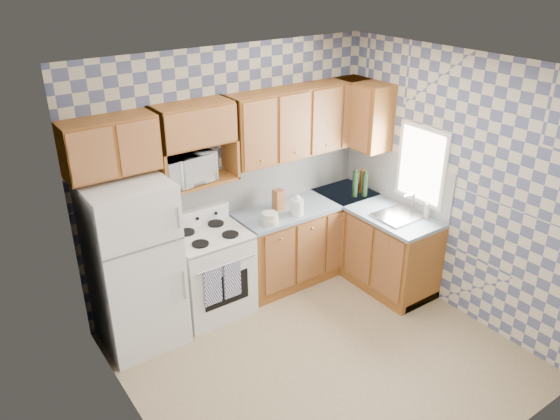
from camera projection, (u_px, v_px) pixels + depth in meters
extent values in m
plane|color=#8A7455|center=(321.00, 356.00, 5.23)|extent=(3.40, 3.40, 0.00)
cube|color=slate|center=(230.00, 175.00, 5.83)|extent=(3.40, 0.02, 2.70)
cube|color=slate|center=(455.00, 187.00, 5.53)|extent=(0.02, 3.20, 2.70)
cube|color=silver|center=(262.00, 180.00, 6.09)|extent=(2.60, 0.02, 0.56)
cube|color=silver|center=(396.00, 177.00, 6.18)|extent=(0.02, 1.60, 0.56)
cube|color=white|center=(134.00, 265.00, 5.13)|extent=(0.75, 0.70, 1.68)
cube|color=white|center=(211.00, 273.00, 5.73)|extent=(0.76, 0.65, 0.90)
cube|color=silver|center=(208.00, 235.00, 5.53)|extent=(0.76, 0.65, 0.02)
cube|color=white|center=(195.00, 217.00, 5.70)|extent=(0.76, 0.08, 0.17)
cube|color=navy|center=(213.00, 287.00, 5.36)|extent=(0.19, 0.02, 0.40)
cube|color=navy|center=(232.00, 280.00, 5.47)|extent=(0.19, 0.02, 0.40)
cube|color=brown|center=(307.00, 239.00, 6.43)|extent=(1.75, 0.60, 0.88)
cube|color=brown|center=(372.00, 243.00, 6.36)|extent=(0.60, 1.60, 0.88)
cube|color=gray|center=(308.00, 204.00, 6.22)|extent=(1.77, 0.63, 0.04)
cube|color=gray|center=(375.00, 207.00, 6.15)|extent=(0.63, 1.60, 0.04)
cube|color=brown|center=(302.00, 120.00, 5.92)|extent=(1.75, 0.33, 0.74)
cube|color=brown|center=(110.00, 146.00, 4.77)|extent=(0.82, 0.33, 0.50)
cube|color=brown|center=(362.00, 114.00, 6.15)|extent=(0.33, 0.70, 0.74)
cube|color=brown|center=(198.00, 182.00, 5.42)|extent=(0.80, 0.33, 0.03)
imported|color=white|center=(184.00, 168.00, 5.31)|extent=(0.58, 0.44, 0.30)
cube|color=#B7B7BC|center=(398.00, 216.00, 5.89)|extent=(0.48, 0.40, 0.03)
cube|color=white|center=(421.00, 165.00, 5.81)|extent=(0.02, 0.66, 0.86)
cylinder|color=black|center=(355.00, 184.00, 6.31)|extent=(0.07, 0.07, 0.31)
cylinder|color=black|center=(365.00, 185.00, 6.32)|extent=(0.07, 0.07, 0.29)
cylinder|color=#4F290A|center=(362.00, 182.00, 6.42)|extent=(0.07, 0.07, 0.27)
cube|color=brown|center=(278.00, 200.00, 6.01)|extent=(0.11, 0.11, 0.23)
cylinder|color=white|center=(297.00, 207.00, 5.89)|extent=(0.14, 0.14, 0.18)
cylinder|color=beige|center=(427.00, 211.00, 5.82)|extent=(0.06, 0.06, 0.17)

